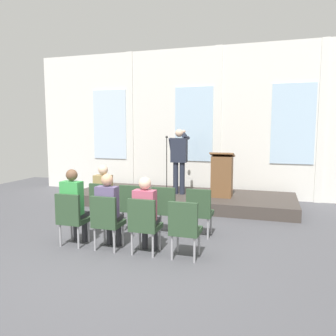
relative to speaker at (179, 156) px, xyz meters
name	(u,v)px	position (x,y,z in m)	size (l,w,h in m)	color
ground_plane	(111,264)	(0.08, -4.16, -1.31)	(14.56, 14.56, 0.00)	#4C4C51
rear_partition	(195,123)	(0.11, 1.43, 0.90)	(10.56, 0.14, 4.44)	silver
stage_platform	(183,199)	(0.08, 0.09, -1.16)	(5.89, 2.10, 0.30)	#3F3833
speaker	(179,156)	(0.00, 0.00, 0.00)	(0.51, 0.69, 1.74)	#232838
mic_stand	(167,179)	(-0.43, 0.25, -0.68)	(0.28, 0.28, 1.55)	black
lectern	(222,176)	(1.16, -0.05, -0.46)	(0.60, 0.48, 1.16)	brown
chair_r0_c0	(103,202)	(-0.94, -2.51, -0.78)	(0.46, 0.44, 0.94)	#99999E
audience_r0_c0	(104,193)	(-0.94, -2.43, -0.58)	(0.36, 0.39, 1.31)	#2D2D33
chair_r0_c1	(133,205)	(-0.26, -2.51, -0.78)	(0.46, 0.44, 0.94)	#99999E
chair_r0_c2	(165,207)	(0.42, -2.51, -0.78)	(0.46, 0.44, 0.94)	#99999E
chair_r0_c3	(200,210)	(1.09, -2.51, -0.78)	(0.46, 0.44, 0.94)	#99999E
chair_r1_c0	(72,216)	(-0.94, -3.63, -0.78)	(0.46, 0.44, 0.94)	#99999E
audience_r1_c0	(74,203)	(-0.94, -3.55, -0.56)	(0.36, 0.39, 1.35)	#2D2D33
chair_r1_c1	(107,219)	(-0.26, -3.63, -0.78)	(0.46, 0.44, 0.94)	#99999E
audience_r1_c1	(109,207)	(-0.26, -3.55, -0.59)	(0.36, 0.39, 1.30)	#2D2D33
chair_r1_c2	(144,223)	(0.42, -3.63, -0.78)	(0.46, 0.44, 0.94)	#99999E
audience_r1_c2	(146,211)	(0.42, -3.55, -0.60)	(0.36, 0.39, 1.27)	#2D2D33
chair_r1_c3	(185,226)	(1.09, -3.63, -0.78)	(0.46, 0.44, 0.94)	#99999E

